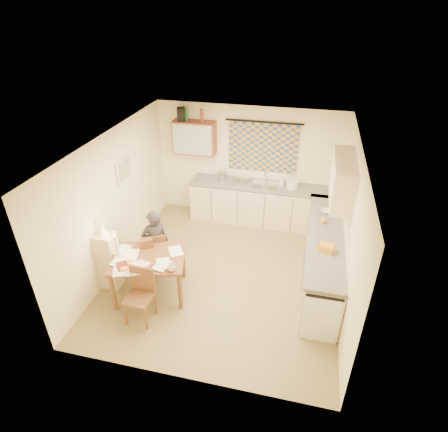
% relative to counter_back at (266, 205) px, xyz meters
% --- Properties ---
extents(floor, '(4.00, 4.50, 0.02)m').
position_rel_counter_back_xyz_m(floor, '(-0.47, -1.95, -0.46)').
color(floor, olive).
rests_on(floor, ground).
extents(ceiling, '(4.00, 4.50, 0.02)m').
position_rel_counter_back_xyz_m(ceiling, '(-0.47, -1.95, 2.06)').
color(ceiling, white).
rests_on(ceiling, floor).
extents(wall_back, '(4.00, 0.02, 2.50)m').
position_rel_counter_back_xyz_m(wall_back, '(-0.47, 0.31, 0.80)').
color(wall_back, '#FAF4C3').
rests_on(wall_back, floor).
extents(wall_front, '(4.00, 0.02, 2.50)m').
position_rel_counter_back_xyz_m(wall_front, '(-0.47, -4.21, 0.80)').
color(wall_front, '#FAF4C3').
rests_on(wall_front, floor).
extents(wall_left, '(0.02, 4.50, 2.50)m').
position_rel_counter_back_xyz_m(wall_left, '(-2.48, -1.95, 0.80)').
color(wall_left, '#FAF4C3').
rests_on(wall_left, floor).
extents(wall_right, '(0.02, 4.50, 2.50)m').
position_rel_counter_back_xyz_m(wall_right, '(1.54, -1.95, 0.80)').
color(wall_right, '#FAF4C3').
rests_on(wall_right, floor).
extents(window_blind, '(1.45, 0.03, 1.05)m').
position_rel_counter_back_xyz_m(window_blind, '(-0.17, 0.27, 1.20)').
color(window_blind, '#2F4D7D').
rests_on(window_blind, wall_back).
extents(curtain_rod, '(1.60, 0.04, 0.04)m').
position_rel_counter_back_xyz_m(curtain_rod, '(-0.17, 0.25, 1.75)').
color(curtain_rod, black).
rests_on(curtain_rod, wall_back).
extents(wall_cabinet, '(0.90, 0.34, 0.70)m').
position_rel_counter_back_xyz_m(wall_cabinet, '(-1.62, 0.13, 1.35)').
color(wall_cabinet, brown).
rests_on(wall_cabinet, wall_back).
extents(wall_cabinet_glass, '(0.84, 0.02, 0.64)m').
position_rel_counter_back_xyz_m(wall_cabinet_glass, '(-1.62, -0.04, 1.35)').
color(wall_cabinet_glass, '#99B2A5').
rests_on(wall_cabinet_glass, wall_back).
extents(upper_cabinet_right, '(0.34, 1.30, 0.70)m').
position_rel_counter_back_xyz_m(upper_cabinet_right, '(1.36, -1.40, 1.40)').
color(upper_cabinet_right, beige).
rests_on(upper_cabinet_right, wall_right).
extents(framed_print, '(0.04, 0.50, 0.40)m').
position_rel_counter_back_xyz_m(framed_print, '(-2.44, -1.55, 1.25)').
color(framed_print, '#EEDEC8').
rests_on(framed_print, wall_left).
extents(print_canvas, '(0.01, 0.42, 0.32)m').
position_rel_counter_back_xyz_m(print_canvas, '(-2.41, -1.55, 1.25)').
color(print_canvas, beige).
rests_on(print_canvas, wall_left).
extents(counter_back, '(3.30, 0.62, 0.92)m').
position_rel_counter_back_xyz_m(counter_back, '(0.00, 0.00, 0.00)').
color(counter_back, beige).
rests_on(counter_back, floor).
extents(counter_right, '(0.62, 2.95, 0.92)m').
position_rel_counter_back_xyz_m(counter_right, '(1.23, -1.63, -0.00)').
color(counter_right, beige).
rests_on(counter_right, floor).
extents(stove, '(0.54, 0.54, 0.85)m').
position_rel_counter_back_xyz_m(stove, '(1.23, -2.88, -0.03)').
color(stove, white).
rests_on(stove, floor).
extents(sink, '(0.57, 0.48, 0.10)m').
position_rel_counter_back_xyz_m(sink, '(-0.06, 0.00, 0.43)').
color(sink, silver).
rests_on(sink, counter_back).
extents(tap, '(0.04, 0.04, 0.28)m').
position_rel_counter_back_xyz_m(tap, '(-0.08, 0.18, 0.61)').
color(tap, silver).
rests_on(tap, counter_back).
extents(dish_rack, '(0.44, 0.42, 0.06)m').
position_rel_counter_back_xyz_m(dish_rack, '(-0.57, 0.00, 0.50)').
color(dish_rack, silver).
rests_on(dish_rack, counter_back).
extents(kettle, '(0.23, 0.23, 0.24)m').
position_rel_counter_back_xyz_m(kettle, '(-0.99, 0.00, 0.59)').
color(kettle, silver).
rests_on(kettle, counter_back).
extents(mixing_bowl, '(0.29, 0.29, 0.16)m').
position_rel_counter_back_xyz_m(mixing_bowl, '(0.53, -0.00, 0.55)').
color(mixing_bowl, white).
rests_on(mixing_bowl, counter_back).
extents(soap_bottle, '(0.09, 0.09, 0.20)m').
position_rel_counter_back_xyz_m(soap_bottle, '(0.29, 0.05, 0.57)').
color(soap_bottle, white).
rests_on(soap_bottle, counter_back).
extents(bowl, '(0.30, 0.30, 0.05)m').
position_rel_counter_back_xyz_m(bowl, '(1.23, -0.89, 0.49)').
color(bowl, white).
rests_on(bowl, counter_right).
extents(orange_bag, '(0.26, 0.22, 0.12)m').
position_rel_counter_back_xyz_m(orange_bag, '(1.23, -2.13, 0.53)').
color(orange_bag, orange).
rests_on(orange_bag, counter_right).
extents(fruit_orange, '(0.10, 0.10, 0.10)m').
position_rel_counter_back_xyz_m(fruit_orange, '(1.18, -1.27, 0.52)').
color(fruit_orange, orange).
rests_on(fruit_orange, counter_right).
extents(speaker, '(0.22, 0.24, 0.26)m').
position_rel_counter_back_xyz_m(speaker, '(-1.89, 0.13, 1.83)').
color(speaker, black).
rests_on(speaker, wall_cabinet).
extents(bottle_green, '(0.07, 0.07, 0.26)m').
position_rel_counter_back_xyz_m(bottle_green, '(-1.78, 0.13, 1.83)').
color(bottle_green, '#195926').
rests_on(bottle_green, wall_cabinet).
extents(bottle_brown, '(0.08, 0.08, 0.26)m').
position_rel_counter_back_xyz_m(bottle_brown, '(-1.45, 0.13, 1.83)').
color(bottle_brown, brown).
rests_on(bottle_brown, wall_cabinet).
extents(dining_table, '(1.37, 1.17, 0.75)m').
position_rel_counter_back_xyz_m(dining_table, '(-1.57, -2.73, -0.07)').
color(dining_table, brown).
rests_on(dining_table, floor).
extents(chair_far, '(0.52, 0.52, 0.87)m').
position_rel_counter_back_xyz_m(chair_far, '(-1.69, -2.17, -0.18)').
color(chair_far, brown).
rests_on(chair_far, floor).
extents(chair_near, '(0.42, 0.42, 0.89)m').
position_rel_counter_back_xyz_m(chair_near, '(-1.48, -3.32, -0.17)').
color(chair_near, brown).
rests_on(chair_near, floor).
extents(person, '(0.76, 0.74, 1.30)m').
position_rel_counter_back_xyz_m(person, '(-1.65, -2.21, 0.20)').
color(person, black).
rests_on(person, floor).
extents(shelf_stand, '(0.32, 0.30, 1.07)m').
position_rel_counter_back_xyz_m(shelf_stand, '(-2.31, -2.72, 0.08)').
color(shelf_stand, beige).
rests_on(shelf_stand, floor).
extents(lampshade, '(0.20, 0.20, 0.22)m').
position_rel_counter_back_xyz_m(lampshade, '(-2.31, -2.72, 0.73)').
color(lampshade, '#EEDEC8').
rests_on(lampshade, shelf_stand).
extents(letter_rack, '(0.24, 0.20, 0.16)m').
position_rel_counter_back_xyz_m(letter_rack, '(-1.69, -2.48, 0.38)').
color(letter_rack, brown).
rests_on(letter_rack, dining_table).
extents(mug, '(0.25, 0.25, 0.10)m').
position_rel_counter_back_xyz_m(mug, '(-1.07, -2.96, 0.35)').
color(mug, white).
rests_on(mug, dining_table).
extents(magazine, '(0.42, 0.42, 0.02)m').
position_rel_counter_back_xyz_m(magazine, '(-1.92, -3.11, 0.31)').
color(magazine, maroon).
rests_on(magazine, dining_table).
extents(book, '(0.33, 0.35, 0.02)m').
position_rel_counter_back_xyz_m(book, '(-1.92, -2.91, 0.31)').
color(book, orange).
rests_on(book, dining_table).
extents(orange_box, '(0.14, 0.12, 0.04)m').
position_rel_counter_back_xyz_m(orange_box, '(-1.78, -3.12, 0.32)').
color(orange_box, orange).
rests_on(orange_box, dining_table).
extents(eyeglasses, '(0.13, 0.05, 0.02)m').
position_rel_counter_back_xyz_m(eyeglasses, '(-1.34, -3.00, 0.31)').
color(eyeglasses, black).
rests_on(eyeglasses, dining_table).
extents(candle_holder, '(0.07, 0.07, 0.18)m').
position_rel_counter_back_xyz_m(candle_holder, '(-2.05, -2.80, 0.39)').
color(candle_holder, silver).
rests_on(candle_holder, dining_table).
extents(candle, '(0.02, 0.02, 0.22)m').
position_rel_counter_back_xyz_m(candle, '(-2.04, -2.84, 0.59)').
color(candle, white).
rests_on(candle, dining_table).
extents(candle_flame, '(0.02, 0.02, 0.02)m').
position_rel_counter_back_xyz_m(candle_flame, '(-2.03, -2.83, 0.71)').
color(candle_flame, '#FFCC66').
rests_on(candle_flame, dining_table).
extents(papers, '(1.16, 1.03, 0.02)m').
position_rel_counter_back_xyz_m(papers, '(-1.67, -2.91, 0.31)').
color(papers, white).
rests_on(papers, dining_table).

